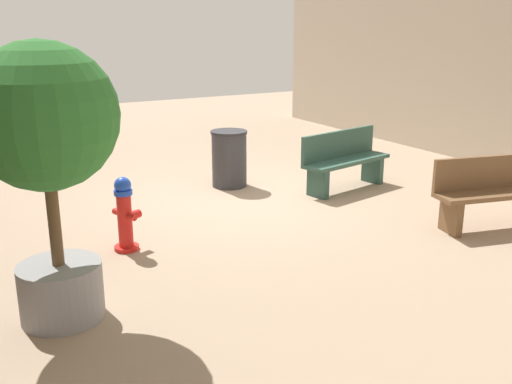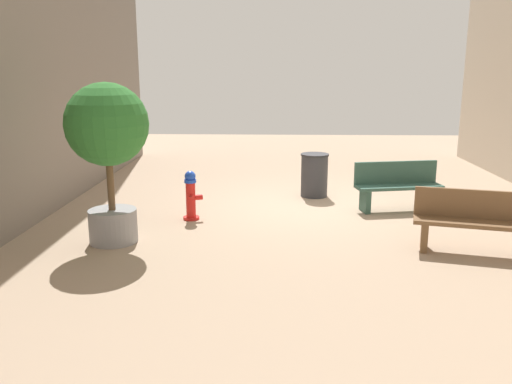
% 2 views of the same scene
% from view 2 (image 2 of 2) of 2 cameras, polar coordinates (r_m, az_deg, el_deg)
% --- Properties ---
extents(ground_plane, '(23.40, 23.40, 0.00)m').
position_cam_2_polar(ground_plane, '(10.94, 5.94, -1.36)').
color(ground_plane, tan).
extents(fire_hydrant, '(0.37, 0.40, 0.91)m').
position_cam_2_polar(fire_hydrant, '(9.80, -7.00, -0.35)').
color(fire_hydrant, red).
rests_on(fire_hydrant, ground_plane).
extents(bench_near, '(1.74, 0.75, 0.95)m').
position_cam_2_polar(bench_near, '(10.75, 14.96, 0.72)').
color(bench_near, '#33594C').
rests_on(bench_near, ground_plane).
extents(bench_far, '(1.84, 0.87, 0.95)m').
position_cam_2_polar(bench_far, '(8.61, 22.52, -2.87)').
color(bench_far, brown).
rests_on(bench_far, ground_plane).
extents(planter_tree, '(1.29, 1.29, 2.53)m').
position_cam_2_polar(planter_tree, '(8.53, -15.66, 5.61)').
color(planter_tree, gray).
rests_on(planter_tree, ground_plane).
extents(trash_bin, '(0.61, 0.61, 0.94)m').
position_cam_2_polar(trash_bin, '(11.57, 6.29, 1.82)').
color(trash_bin, '#38383D').
rests_on(trash_bin, ground_plane).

